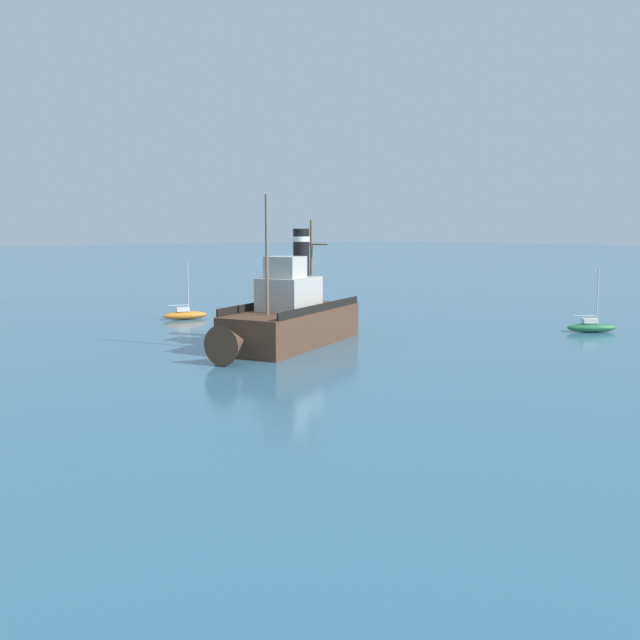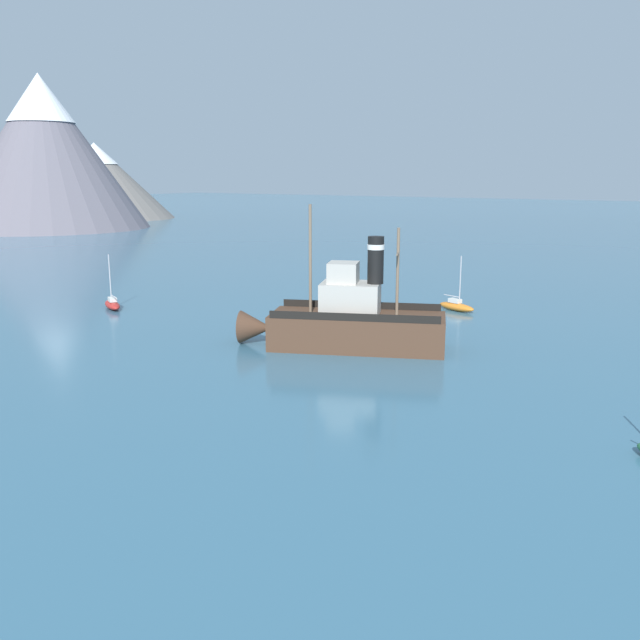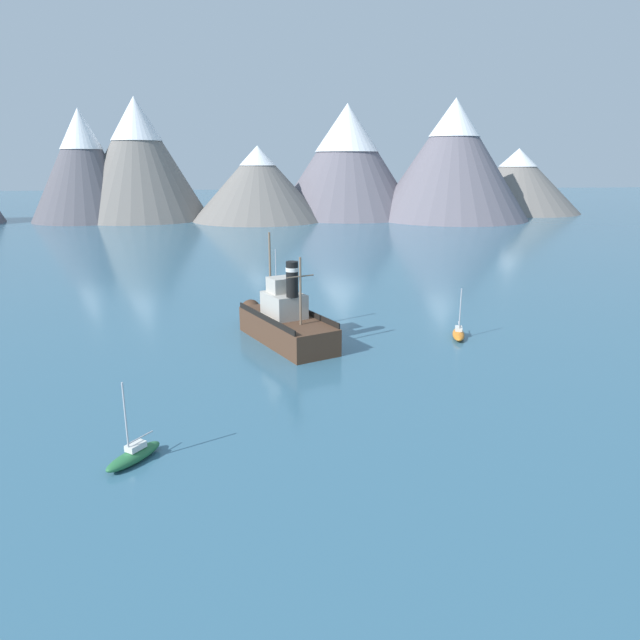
% 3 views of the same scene
% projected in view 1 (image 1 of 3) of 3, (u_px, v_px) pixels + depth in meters
% --- Properties ---
extents(ground_plane, '(600.00, 600.00, 0.00)m').
position_uv_depth(ground_plane, '(298.00, 346.00, 45.22)').
color(ground_plane, '#38667F').
extents(old_tugboat, '(8.88, 14.54, 9.90)m').
position_uv_depth(old_tugboat, '(288.00, 319.00, 45.08)').
color(old_tugboat, '#4C3323').
rests_on(old_tugboat, ground).
extents(sailboat_orange, '(2.22, 3.95, 4.90)m').
position_uv_depth(sailboat_orange, '(185.00, 314.00, 58.73)').
color(sailboat_orange, orange).
rests_on(sailboat_orange, ground).
extents(sailboat_green, '(3.16, 3.70, 4.90)m').
position_uv_depth(sailboat_green, '(592.00, 327.00, 51.35)').
color(sailboat_green, '#286B3D').
rests_on(sailboat_green, ground).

